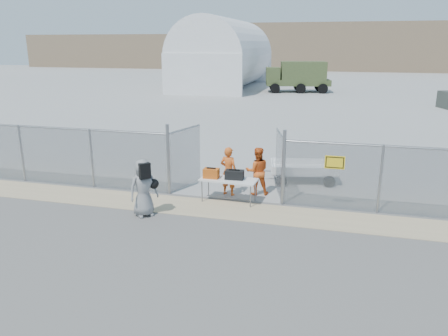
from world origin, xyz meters
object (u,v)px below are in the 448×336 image
(folding_table, at_px, (229,190))
(security_worker_left, at_px, (229,171))
(security_worker_right, at_px, (257,171))
(visitor, at_px, (143,188))
(utility_trailer, at_px, (303,171))

(folding_table, relative_size, security_worker_left, 1.09)
(security_worker_right, xyz_separation_m, visitor, (-3.00, -2.84, 0.04))
(visitor, distance_m, utility_trailer, 6.56)
(visitor, height_order, utility_trailer, visitor)
(security_worker_left, height_order, security_worker_right, security_worker_left)
(folding_table, xyz_separation_m, security_worker_left, (-0.18, 0.68, 0.46))
(security_worker_left, bearing_deg, folding_table, 118.31)
(folding_table, relative_size, utility_trailer, 0.58)
(visitor, bearing_deg, folding_table, -4.48)
(folding_table, relative_size, visitor, 1.05)
(folding_table, height_order, visitor, visitor)
(folding_table, distance_m, security_worker_right, 1.34)
(security_worker_right, bearing_deg, security_worker_left, 1.40)
(utility_trailer, bearing_deg, visitor, -143.83)
(security_worker_left, xyz_separation_m, visitor, (-2.05, -2.53, 0.03))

